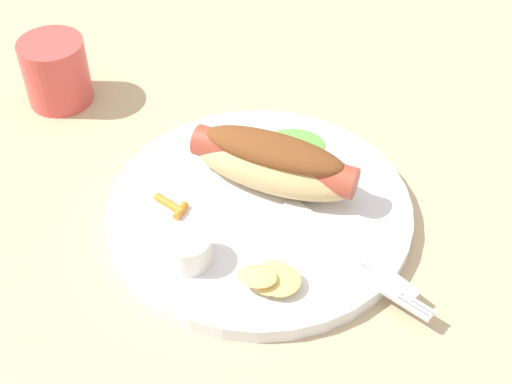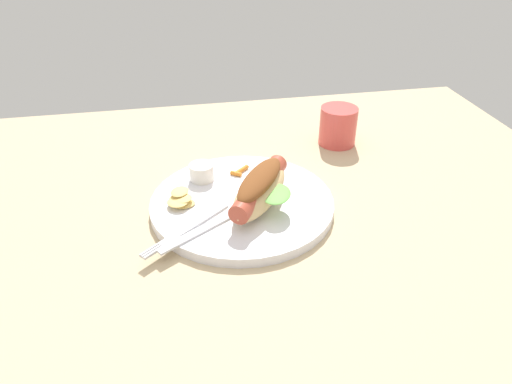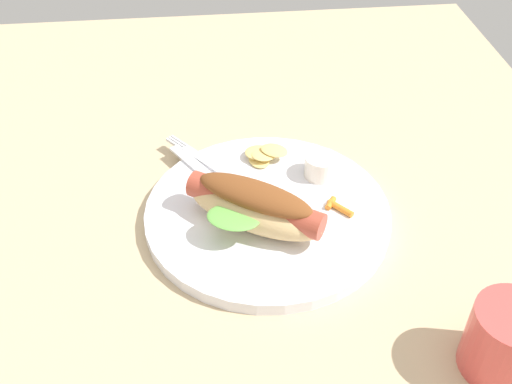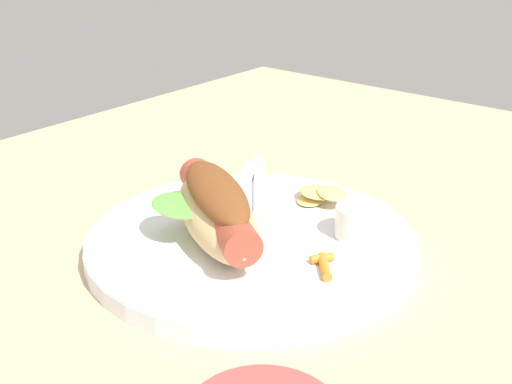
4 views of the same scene
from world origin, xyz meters
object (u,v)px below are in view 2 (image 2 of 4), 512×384
hot_dog (260,188)px  chips_pile (180,200)px  plate (242,204)px  sauce_ramekin (202,172)px  drinking_cup (338,126)px  knife (204,229)px  carrot_garnish (239,171)px  fork (189,228)px

hot_dog → chips_pile: (-12.28, 2.33, -2.08)cm
plate → sauce_ramekin: bearing=126.9°
hot_dog → drinking_cup: 29.07cm
knife → drinking_cup: drinking_cup is taller
chips_pile → plate: bearing=-3.6°
carrot_garnish → drinking_cup: size_ratio=0.47×
knife → drinking_cup: (29.43, 26.11, 2.03)cm
plate → drinking_cup: size_ratio=3.85×
hot_dog → carrot_garnish: size_ratio=4.69×
plate → knife: knife is taller
hot_dog → carrot_garnish: 10.53cm
chips_pile → knife: bearing=-68.7°
carrot_garnish → chips_pile: bearing=-143.9°
knife → carrot_garnish: 16.98cm
plate → knife: 9.67cm
fork → knife: (2.11, -0.60, -0.02)cm
sauce_ramekin → drinking_cup: (28.31, 11.75, 0.80)cm
hot_dog → knife: bearing=-28.4°
fork → chips_pile: (-0.76, 6.78, 0.65)cm
drinking_cup → carrot_garnish: bearing=-153.1°
plate → sauce_ramekin: (-5.71, 7.59, 2.21)cm
knife → carrot_garnish: (7.72, 15.12, 0.20)cm
carrot_garnish → drinking_cup: drinking_cup is taller
fork → chips_pile: 6.85cm
plate → chips_pile: 9.86cm
sauce_ramekin → knife: sauce_ramekin is taller
fork → drinking_cup: drinking_cup is taller
knife → carrot_garnish: carrot_garnish is taller
plate → carrot_garnish: bearing=83.9°
plate → carrot_garnish: 8.48cm
chips_pile → hot_dog: bearing=-10.8°
carrot_garnish → knife: bearing=-117.1°
hot_dog → carrot_garnish: (-1.68, 10.07, -2.56)cm
chips_pile → drinking_cup: size_ratio=0.90×
chips_pile → carrot_garnish: chips_pile is taller
knife → carrot_garnish: size_ratio=4.31×
plate → hot_dog: (2.58, -1.73, 3.74)cm
hot_dog → drinking_cup: size_ratio=2.22×
knife → chips_pile: 7.95cm
hot_dog → carrot_garnish: bearing=-137.1°
fork → chips_pile: chips_pile is taller
sauce_ramekin → knife: bearing=-94.5°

